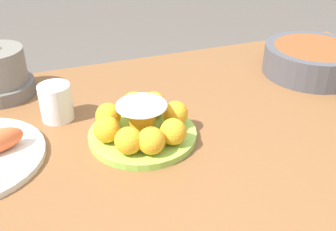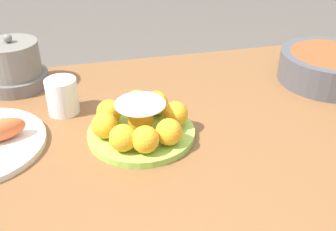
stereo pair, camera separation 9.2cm
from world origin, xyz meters
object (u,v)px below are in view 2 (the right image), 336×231
(cake_plate, at_px, (141,123))
(serving_bowl, at_px, (330,66))
(cup_far, at_px, (62,96))
(dining_table, at_px, (192,153))
(warming_pot, at_px, (14,66))

(cake_plate, relative_size, serving_bowl, 0.86)
(cup_far, bearing_deg, dining_table, -24.08)
(warming_pot, bearing_deg, cup_far, -54.95)
(dining_table, xyz_separation_m, serving_bowl, (0.46, 0.14, 0.13))
(cup_far, xyz_separation_m, warming_pot, (-0.13, 0.18, 0.02))
(dining_table, height_order, cake_plate, cake_plate)
(serving_bowl, distance_m, warming_pot, 0.91)
(dining_table, relative_size, cup_far, 16.96)
(cup_far, distance_m, warming_pot, 0.23)
(cup_far, height_order, warming_pot, warming_pot)
(dining_table, height_order, cup_far, cup_far)
(cup_far, bearing_deg, serving_bowl, 0.20)
(cake_plate, distance_m, cup_far, 0.23)
(dining_table, height_order, warming_pot, warming_pot)
(cake_plate, distance_m, warming_pot, 0.46)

